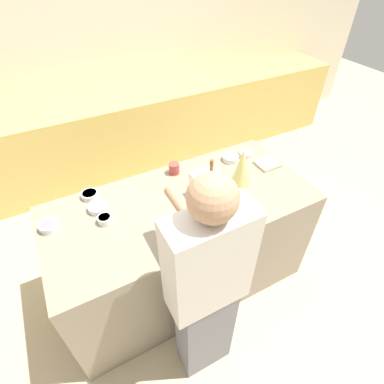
% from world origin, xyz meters
% --- Properties ---
extents(ground_plane, '(12.00, 12.00, 0.00)m').
position_xyz_m(ground_plane, '(0.00, 0.00, 0.00)').
color(ground_plane, '#C6B28E').
extents(wall_back, '(8.00, 0.05, 2.60)m').
position_xyz_m(wall_back, '(0.00, 2.12, 1.30)').
color(wall_back, beige).
rests_on(wall_back, ground_plane).
extents(back_cabinet_block, '(6.00, 0.60, 0.91)m').
position_xyz_m(back_cabinet_block, '(0.00, 1.80, 0.45)').
color(back_cabinet_block, '#DBBC60').
rests_on(back_cabinet_block, ground_plane).
extents(kitchen_island, '(1.83, 0.86, 0.89)m').
position_xyz_m(kitchen_island, '(0.00, 0.00, 0.45)').
color(kitchen_island, gray).
rests_on(kitchen_island, ground_plane).
extents(baking_tray, '(0.41, 0.26, 0.01)m').
position_xyz_m(baking_tray, '(0.16, -0.06, 0.90)').
color(baking_tray, '#9E9EA8').
rests_on(baking_tray, kitchen_island).
extents(gingerbread_house, '(0.17, 0.20, 0.29)m').
position_xyz_m(gingerbread_house, '(0.16, -0.06, 1.01)').
color(gingerbread_house, brown).
rests_on(gingerbread_house, baking_tray).
extents(decorative_tree, '(0.14, 0.14, 0.29)m').
position_xyz_m(decorative_tree, '(0.47, -0.01, 1.04)').
color(decorative_tree, '#DBD675').
rests_on(decorative_tree, kitchen_island).
extents(candy_bowl_far_right, '(0.09, 0.09, 0.05)m').
position_xyz_m(candy_bowl_far_right, '(-0.51, 0.06, 0.92)').
color(candy_bowl_far_right, white).
rests_on(candy_bowl_far_right, kitchen_island).
extents(candy_bowl_near_tray_right, '(0.13, 0.13, 0.04)m').
position_xyz_m(candy_bowl_near_tray_right, '(0.57, 0.26, 0.92)').
color(candy_bowl_near_tray_right, silver).
rests_on(candy_bowl_near_tray_right, kitchen_island).
extents(candy_bowl_behind_tray, '(0.12, 0.12, 0.04)m').
position_xyz_m(candy_bowl_behind_tray, '(-0.53, 0.35, 0.91)').
color(candy_bowl_behind_tray, silver).
rests_on(candy_bowl_behind_tray, kitchen_island).
extents(candy_bowl_center_rear, '(0.11, 0.11, 0.04)m').
position_xyz_m(candy_bowl_center_rear, '(0.71, 0.26, 0.92)').
color(candy_bowl_center_rear, silver).
rests_on(candy_bowl_center_rear, kitchen_island).
extents(candy_bowl_beside_tree, '(0.12, 0.12, 0.04)m').
position_xyz_m(candy_bowl_beside_tree, '(-0.83, 0.17, 0.92)').
color(candy_bowl_beside_tree, silver).
rests_on(candy_bowl_beside_tree, kitchen_island).
extents(candy_bowl_far_left, '(0.13, 0.13, 0.04)m').
position_xyz_m(candy_bowl_far_left, '(-0.51, 0.20, 0.92)').
color(candy_bowl_far_left, silver).
rests_on(candy_bowl_far_left, kitchen_island).
extents(cookbook, '(0.16, 0.15, 0.02)m').
position_xyz_m(cookbook, '(0.79, 0.07, 0.90)').
color(cookbook, '#CCB78C').
rests_on(cookbook, kitchen_island).
extents(mug, '(0.08, 0.08, 0.08)m').
position_xyz_m(mug, '(0.10, 0.32, 0.94)').
color(mug, '#B24238').
rests_on(mug, kitchen_island).
extents(person, '(0.42, 0.53, 1.62)m').
position_xyz_m(person, '(-0.16, -0.62, 0.83)').
color(person, slate).
rests_on(person, ground_plane).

